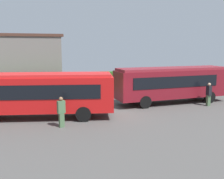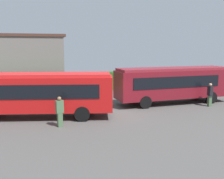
{
  "view_description": "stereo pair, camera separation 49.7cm",
  "coord_description": "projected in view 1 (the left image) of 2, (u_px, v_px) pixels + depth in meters",
  "views": [
    {
      "loc": [
        -5.24,
        -17.47,
        4.84
      ],
      "look_at": [
        0.75,
        1.49,
        1.57
      ],
      "focal_mm": 42.39,
      "sensor_mm": 36.0,
      "label": 1
    },
    {
      "loc": [
        -4.76,
        -17.61,
        4.84
      ],
      "look_at": [
        0.75,
        1.49,
        1.57
      ],
      "focal_mm": 42.39,
      "sensor_mm": 36.0,
      "label": 2
    }
  ],
  "objects": [
    {
      "name": "ground_plane",
      "position": [
        108.0,
        115.0,
        18.78
      ],
      "size": [
        64.0,
        64.0,
        0.0
      ],
      "primitive_type": "plane",
      "color": "#514F4C"
    },
    {
      "name": "depot_building",
      "position": [
        2.0,
        62.0,
        30.02
      ],
      "size": [
        13.2,
        6.11,
        6.16
      ],
      "color": "slate",
      "rests_on": "ground_plane"
    },
    {
      "name": "bus_red",
      "position": [
        35.0,
        93.0,
        17.66
      ],
      "size": [
        10.67,
        4.61,
        3.05
      ],
      "rotation": [
        0.0,
        0.0,
        2.91
      ],
      "color": "red",
      "rests_on": "ground_plane"
    },
    {
      "name": "person_left",
      "position": [
        61.0,
        111.0,
        15.82
      ],
      "size": [
        0.5,
        0.37,
        1.86
      ],
      "rotation": [
        0.0,
        0.0,
        4.97
      ],
      "color": "#4C6B47",
      "rests_on": "ground_plane"
    },
    {
      "name": "hedge_row",
      "position": [
        79.0,
        82.0,
        28.91
      ],
      "size": [
        44.0,
        1.22,
        1.98
      ],
      "primitive_type": "cube",
      "color": "#2C5C1D",
      "rests_on": "ground_plane"
    },
    {
      "name": "traffic_cone",
      "position": [
        27.0,
        97.0,
        23.68
      ],
      "size": [
        0.36,
        0.36,
        0.6
      ],
      "primitive_type": "cone",
      "color": "orange",
      "rests_on": "ground_plane"
    },
    {
      "name": "person_right",
      "position": [
        209.0,
        94.0,
        21.53
      ],
      "size": [
        0.3,
        0.49,
        1.9
      ],
      "rotation": [
        0.0,
        0.0,
        6.19
      ],
      "color": "#4C6B47",
      "rests_on": "ground_plane"
    },
    {
      "name": "bus_maroon",
      "position": [
        172.0,
        82.0,
        22.57
      ],
      "size": [
        10.13,
        2.72,
        3.05
      ],
      "rotation": [
        0.0,
        0.0,
        0.03
      ],
      "color": "maroon",
      "rests_on": "ground_plane"
    },
    {
      "name": "person_center",
      "position": [
        137.0,
        89.0,
        24.2
      ],
      "size": [
        0.51,
        0.44,
        1.84
      ],
      "rotation": [
        0.0,
        0.0,
        2.07
      ],
      "color": "olive",
      "rests_on": "ground_plane"
    }
  ]
}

